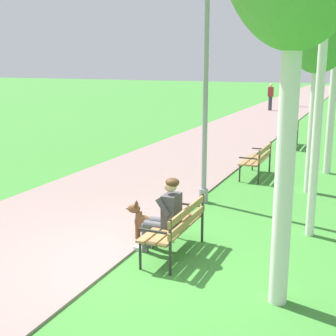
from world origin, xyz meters
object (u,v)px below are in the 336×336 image
at_px(birch_tree_third, 321,9).
at_px(park_bench_near, 177,225).
at_px(lamp_post_near, 205,92).
at_px(pedestrian_further_distant, 293,94).
at_px(dog_brown, 148,226).
at_px(pedestrian_distant, 270,97).
at_px(park_bench_mid, 258,158).
at_px(person_seated_on_near_bench, 165,212).
at_px(park_bench_far, 290,132).

bearing_deg(birch_tree_third, park_bench_near, -107.71).
bearing_deg(lamp_post_near, birch_tree_third, 40.42).
bearing_deg(pedestrian_further_distant, dog_brown, -86.59).
distance_m(pedestrian_distant, pedestrian_further_distant, 3.46).
height_order(dog_brown, birch_tree_third, birch_tree_third).
relative_size(dog_brown, pedestrian_distant, 0.50).
relative_size(birch_tree_third, pedestrian_further_distant, 3.34).
height_order(park_bench_mid, pedestrian_further_distant, pedestrian_further_distant).
distance_m(person_seated_on_near_bench, dog_brown, 0.73).
relative_size(person_seated_on_near_bench, birch_tree_third, 0.23).
bearing_deg(pedestrian_further_distant, park_bench_near, -85.10).
distance_m(park_bench_near, pedestrian_distant, 22.36).
height_order(person_seated_on_near_bench, dog_brown, person_seated_on_near_bench).
xyz_separation_m(dog_brown, lamp_post_near, (0.15, 2.48, 2.11)).
xyz_separation_m(birch_tree_third, pedestrian_distant, (-4.43, 17.60, -3.24)).
bearing_deg(pedestrian_distant, birch_tree_third, -75.86).
height_order(park_bench_mid, person_seated_on_near_bench, person_seated_on_near_bench).
distance_m(park_bench_near, person_seated_on_near_bench, 0.27).
height_order(birch_tree_third, pedestrian_distant, birch_tree_third).
bearing_deg(lamp_post_near, pedestrian_distant, 97.19).
xyz_separation_m(park_bench_near, birch_tree_third, (1.45, 4.55, 3.57)).
distance_m(lamp_post_near, pedestrian_distant, 19.52).
height_order(park_bench_near, pedestrian_distant, pedestrian_distant).
bearing_deg(dog_brown, pedestrian_further_distant, 93.41).
distance_m(park_bench_mid, dog_brown, 5.23).
bearing_deg(birch_tree_third, lamp_post_near, -139.58).
xyz_separation_m(park_bench_mid, birch_tree_third, (1.43, -0.99, 3.57)).
distance_m(person_seated_on_near_bench, birch_tree_third, 5.91).
distance_m(park_bench_far, lamp_post_near, 7.81).
distance_m(park_bench_far, dog_brown, 10.07).
height_order(park_bench_mid, birch_tree_third, birch_tree_third).
bearing_deg(park_bench_far, pedestrian_further_distant, 98.48).
bearing_deg(park_bench_far, dog_brown, -94.31).
distance_m(park_bench_mid, lamp_post_near, 3.32).
bearing_deg(person_seated_on_near_bench, park_bench_mid, 87.59).
xyz_separation_m(park_bench_far, pedestrian_distant, (-3.05, 11.74, 0.33)).
bearing_deg(lamp_post_near, park_bench_near, -79.19).
bearing_deg(park_bench_mid, park_bench_far, 89.53).
bearing_deg(pedestrian_further_distant, birch_tree_third, -80.15).
height_order(park_bench_mid, pedestrian_distant, pedestrian_distant).
bearing_deg(person_seated_on_near_bench, pedestrian_distant, 97.14).
bearing_deg(dog_brown, pedestrian_distant, 96.00).
relative_size(park_bench_near, park_bench_mid, 1.00).
height_order(person_seated_on_near_bench, pedestrian_further_distant, pedestrian_further_distant).
distance_m(park_bench_mid, park_bench_far, 4.87).
height_order(park_bench_near, birch_tree_third, birch_tree_third).
xyz_separation_m(person_seated_on_near_bench, pedestrian_further_distant, (-1.98, 25.51, 0.16)).
height_order(park_bench_near, dog_brown, park_bench_near).
bearing_deg(pedestrian_further_distant, pedestrian_distant, -103.23).
xyz_separation_m(park_bench_far, birch_tree_third, (1.39, -5.86, 3.57)).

